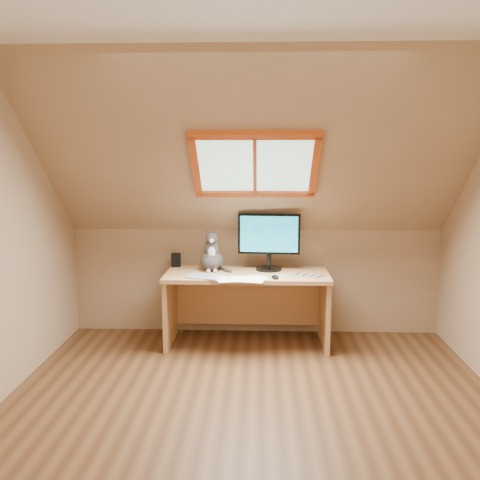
{
  "coord_description": "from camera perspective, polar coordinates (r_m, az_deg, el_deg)",
  "views": [
    {
      "loc": [
        0.05,
        -3.29,
        1.7
      ],
      "look_at": [
        -0.12,
        1.0,
        1.02
      ],
      "focal_mm": 40.0,
      "sensor_mm": 36.0,
      "label": 1
    }
  ],
  "objects": [
    {
      "name": "cat",
      "position": [
        4.86,
        -3.04,
        -1.65
      ],
      "size": [
        0.23,
        0.27,
        0.39
      ],
      "color": "#494340",
      "rests_on": "desk"
    },
    {
      "name": "ground",
      "position": [
        3.7,
        1.3,
        -18.32
      ],
      "size": [
        3.5,
        3.5,
        0.0
      ],
      "primitive_type": "plane",
      "color": "brown",
      "rests_on": "ground"
    },
    {
      "name": "desk",
      "position": [
        4.89,
        0.77,
        -5.74
      ],
      "size": [
        1.45,
        0.64,
        0.66
      ],
      "color": "tan",
      "rests_on": "ground"
    },
    {
      "name": "monitor",
      "position": [
        4.84,
        3.12,
        0.23
      ],
      "size": [
        0.56,
        0.24,
        0.52
      ],
      "color": "black",
      "rests_on": "desk"
    },
    {
      "name": "room_shell",
      "position": [
        3.21,
        1.37,
        4.21
      ],
      "size": [
        3.52,
        3.52,
        2.41
      ],
      "color": "tan",
      "rests_on": "ground"
    },
    {
      "name": "cables",
      "position": [
        4.68,
        6.16,
        -3.79
      ],
      "size": [
        0.51,
        0.26,
        0.01
      ],
      "color": "silver",
      "rests_on": "desk"
    },
    {
      "name": "mouse",
      "position": [
        4.55,
        3.77,
        -3.96
      ],
      "size": [
        0.08,
        0.11,
        0.03
      ],
      "primitive_type": "ellipsoid",
      "rotation": [
        0.0,
        0.0,
        0.36
      ],
      "color": "black",
      "rests_on": "desk"
    },
    {
      "name": "graphics_tablet",
      "position": [
        4.61,
        -3.83,
        -3.9
      ],
      "size": [
        0.34,
        0.28,
        0.01
      ],
      "primitive_type": "cube",
      "rotation": [
        0.0,
        0.0,
        -0.3
      ],
      "color": "#B2B2B7",
      "rests_on": "desk"
    },
    {
      "name": "papers",
      "position": [
        4.53,
        -0.06,
        -4.17
      ],
      "size": [
        0.35,
        0.3,
        0.01
      ],
      "color": "white",
      "rests_on": "desk"
    },
    {
      "name": "desk_speaker",
      "position": [
        5.08,
        -6.84,
        -2.13
      ],
      "size": [
        0.09,
        0.09,
        0.12
      ],
      "primitive_type": "cube",
      "rotation": [
        0.0,
        0.0,
        0.07
      ],
      "color": "black",
      "rests_on": "desk"
    }
  ]
}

